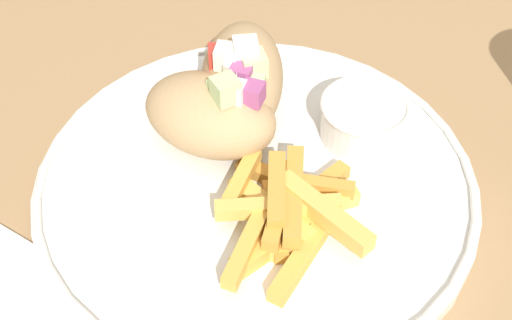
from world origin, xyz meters
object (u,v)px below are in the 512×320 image
object	(u,v)px
pita_sandwich_near	(211,113)
fries_pile	(285,210)
plate	(256,183)
pita_sandwich_far	(242,77)
sauce_ramekin	(365,117)

from	to	relation	value
pita_sandwich_near	fries_pile	distance (m)	0.09
plate	pita_sandwich_far	xyz separation A→B (m)	(-0.06, 0.04, 0.04)
plate	sauce_ramekin	size ratio (longest dim) A/B	4.66
pita_sandwich_far	sauce_ramekin	size ratio (longest dim) A/B	1.92
plate	fries_pile	size ratio (longest dim) A/B	2.39
plate	pita_sandwich_far	size ratio (longest dim) A/B	2.43
sauce_ramekin	plate	bearing A→B (deg)	-101.61
pita_sandwich_near	sauce_ramekin	distance (m)	0.11
plate	fries_pile	bearing A→B (deg)	-13.83
plate	pita_sandwich_near	xyz separation A→B (m)	(-0.05, 0.00, 0.03)
pita_sandwich_far	fries_pile	xyz separation A→B (m)	(0.11, -0.05, -0.02)
plate	fries_pile	xyz separation A→B (m)	(0.04, -0.01, 0.02)
pita_sandwich_far	fries_pile	distance (m)	0.12
sauce_ramekin	fries_pile	bearing A→B (deg)	-77.46
pita_sandwich_far	pita_sandwich_near	bearing A→B (deg)	-28.49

